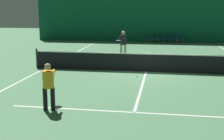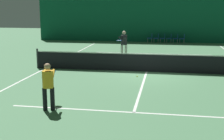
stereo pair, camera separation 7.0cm
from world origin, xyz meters
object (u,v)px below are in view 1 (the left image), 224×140
(tennis_net, at_px, (146,62))
(courtside_chair_3, at_px, (169,38))
(player_near, at_px, (48,83))
(courtside_chair_1, at_px, (156,37))
(player_far, at_px, (123,42))
(tennis_ball, at_px, (137,76))
(courtside_chair_2, at_px, (162,38))
(courtside_chair_5, at_px, (182,38))
(courtside_chair_4, at_px, (175,38))
(courtside_chair_0, at_px, (149,37))

(tennis_net, xyz_separation_m, courtside_chair_3, (1.26, 13.35, -0.03))
(player_near, height_order, courtside_chair_1, player_near)
(player_far, distance_m, tennis_ball, 5.79)
(courtside_chair_3, height_order, tennis_ball, courtside_chair_3)
(courtside_chair_2, relative_size, courtside_chair_5, 1.00)
(courtside_chair_2, distance_m, courtside_chair_5, 1.76)
(courtside_chair_1, relative_size, courtside_chair_3, 1.00)
(courtside_chair_1, height_order, tennis_ball, courtside_chair_1)
(courtside_chair_3, bearing_deg, courtside_chair_1, -90.00)
(player_near, distance_m, courtside_chair_4, 20.48)
(courtside_chair_1, xyz_separation_m, courtside_chair_2, (0.59, 0.00, 0.00))
(courtside_chair_2, bearing_deg, courtside_chair_5, 90.00)
(courtside_chair_0, bearing_deg, courtside_chair_2, 90.00)
(tennis_net, distance_m, courtside_chair_2, 13.36)
(courtside_chair_2, height_order, tennis_ball, courtside_chair_2)
(courtside_chair_4, height_order, tennis_ball, courtside_chair_4)
(courtside_chair_3, distance_m, tennis_ball, 14.73)
(player_far, xyz_separation_m, courtside_chair_4, (3.63, 9.11, -0.54))
(player_near, distance_m, courtside_chair_1, 20.15)
(player_near, height_order, player_far, player_far)
(tennis_net, xyz_separation_m, courtside_chair_5, (2.44, 13.35, -0.03))
(player_far, xyz_separation_m, courtside_chair_3, (3.04, 9.11, -0.54))
(courtside_chair_4, distance_m, tennis_ball, 14.81)
(courtside_chair_3, bearing_deg, courtside_chair_2, -90.00)
(player_near, bearing_deg, tennis_ball, -38.82)
(courtside_chair_5, relative_size, tennis_ball, 12.73)
(player_far, distance_m, courtside_chair_3, 9.62)
(tennis_ball, bearing_deg, courtside_chair_3, 83.63)
(courtside_chair_0, height_order, courtside_chair_4, same)
(courtside_chair_0, height_order, courtside_chair_3, same)
(tennis_net, xyz_separation_m, tennis_ball, (-0.37, -1.29, -0.48))
(courtside_chair_0, distance_m, courtside_chair_4, 2.35)
(player_far, distance_m, courtside_chair_5, 10.05)
(player_near, distance_m, courtside_chair_2, 20.24)
(courtside_chair_0, xyz_separation_m, courtside_chair_4, (2.35, 0.00, 0.00))
(courtside_chair_4, bearing_deg, courtside_chair_2, -90.00)
(player_near, bearing_deg, courtside_chair_0, -21.09)
(player_near, relative_size, tennis_ball, 23.56)
(player_far, bearing_deg, courtside_chair_2, 175.09)
(player_near, distance_m, courtside_chair_5, 20.62)
(tennis_net, height_order, courtside_chair_1, tennis_net)
(player_far, xyz_separation_m, courtside_chair_0, (1.28, 9.11, -0.54))
(player_near, xyz_separation_m, courtside_chair_5, (5.20, 19.95, -0.42))
(player_far, distance_m, courtside_chair_1, 9.31)
(courtside_chair_3, bearing_deg, player_far, -18.46)
(courtside_chair_1, bearing_deg, courtside_chair_0, -90.00)
(player_far, xyz_separation_m, courtside_chair_2, (2.45, 9.11, -0.54))
(tennis_net, height_order, courtside_chair_0, tennis_net)
(player_far, xyz_separation_m, tennis_ball, (1.41, -5.53, -0.99))
(courtside_chair_1, xyz_separation_m, courtside_chair_5, (2.35, 0.00, 0.00))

